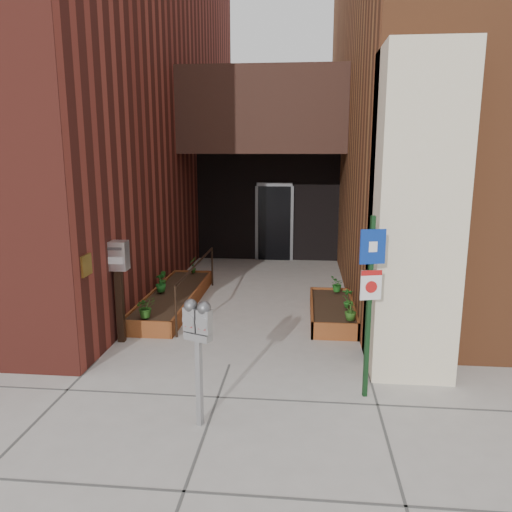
# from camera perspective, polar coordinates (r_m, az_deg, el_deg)

# --- Properties ---
(ground) EXTENTS (80.00, 80.00, 0.00)m
(ground) POSITION_cam_1_polar(r_m,az_deg,el_deg) (7.50, -3.06, -12.29)
(ground) COLOR #9E9991
(ground) RESTS_ON ground
(architecture) EXTENTS (20.00, 14.60, 10.00)m
(architecture) POSITION_cam_1_polar(r_m,az_deg,el_deg) (13.84, 0.46, 19.88)
(architecture) COLOR maroon
(architecture) RESTS_ON ground
(planter_left) EXTENTS (0.90, 3.60, 0.30)m
(planter_left) POSITION_cam_1_polar(r_m,az_deg,el_deg) (10.24, -9.41, -4.91)
(planter_left) COLOR brown
(planter_left) RESTS_ON ground
(planter_right) EXTENTS (0.80, 2.20, 0.30)m
(planter_right) POSITION_cam_1_polar(r_m,az_deg,el_deg) (9.44, 8.69, -6.35)
(planter_right) COLOR brown
(planter_right) RESTS_ON ground
(handrail) EXTENTS (0.04, 3.34, 0.90)m
(handrail) POSITION_cam_1_polar(r_m,az_deg,el_deg) (9.92, -6.81, -1.71)
(handrail) COLOR black
(handrail) RESTS_ON ground
(parking_meter) EXTENTS (0.34, 0.23, 1.49)m
(parking_meter) POSITION_cam_1_polar(r_m,az_deg,el_deg) (5.57, -6.66, -8.34)
(parking_meter) COLOR gray
(parking_meter) RESTS_ON ground
(sign_post) EXTENTS (0.31, 0.11, 2.32)m
(sign_post) POSITION_cam_1_polar(r_m,az_deg,el_deg) (6.25, 12.92, -3.66)
(sign_post) COLOR #123317
(sign_post) RESTS_ON ground
(payment_dropbox) EXTENTS (0.34, 0.26, 1.68)m
(payment_dropbox) POSITION_cam_1_polar(r_m,az_deg,el_deg) (8.27, -15.50, -1.54)
(payment_dropbox) COLOR black
(payment_dropbox) RESTS_ON ground
(shrub_left_a) EXTENTS (0.46, 0.46, 0.37)m
(shrub_left_a) POSITION_cam_1_polar(r_m,az_deg,el_deg) (8.69, -12.50, -5.70)
(shrub_left_a) COLOR #245317
(shrub_left_a) RESTS_ON planter_left
(shrub_left_b) EXTENTS (0.25, 0.25, 0.34)m
(shrub_left_b) POSITION_cam_1_polar(r_m,az_deg,el_deg) (10.48, -10.67, -2.65)
(shrub_left_b) COLOR #1F5719
(shrub_left_b) RESTS_ON planter_left
(shrub_left_c) EXTENTS (0.29, 0.29, 0.37)m
(shrub_left_c) POSITION_cam_1_polar(r_m,az_deg,el_deg) (10.17, -10.83, -3.01)
(shrub_left_c) COLOR #1B611E
(shrub_left_c) RESTS_ON planter_left
(shrub_left_d) EXTENTS (0.23, 0.23, 0.37)m
(shrub_left_d) POSITION_cam_1_polar(r_m,az_deg,el_deg) (11.61, -7.20, -1.01)
(shrub_left_d) COLOR #225117
(shrub_left_d) RESTS_ON planter_left
(shrub_right_a) EXTENTS (0.20, 0.20, 0.35)m
(shrub_right_a) POSITION_cam_1_polar(r_m,az_deg,el_deg) (8.50, 10.76, -6.09)
(shrub_right_a) COLOR #275418
(shrub_right_a) RESTS_ON planter_right
(shrub_right_b) EXTENTS (0.23, 0.23, 0.37)m
(shrub_right_b) POSITION_cam_1_polar(r_m,az_deg,el_deg) (9.13, 10.40, -4.74)
(shrub_right_b) COLOR #1F611B
(shrub_right_b) RESTS_ON planter_right
(shrub_right_c) EXTENTS (0.35, 0.35, 0.31)m
(shrub_right_c) POSITION_cam_1_polar(r_m,az_deg,el_deg) (10.12, 9.25, -3.20)
(shrub_right_c) COLOR #1D621C
(shrub_right_c) RESTS_ON planter_right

